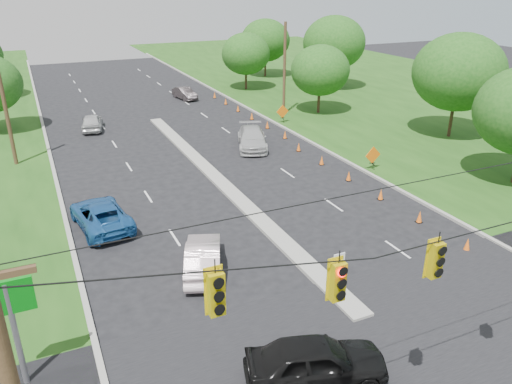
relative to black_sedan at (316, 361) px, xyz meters
name	(u,v)px	position (x,y,z in m)	size (l,w,h in m)	color
curb_left	(51,160)	(-6.63, 27.98, -0.83)	(0.25, 110.00, 0.16)	gray
curb_right	(285,129)	(13.57, 27.98, -0.83)	(0.25, 110.00, 0.16)	gray
median	(217,179)	(3.47, 18.98, -0.83)	(1.00, 34.00, 0.18)	gray
median_sign	(339,266)	(3.47, 3.98, 0.64)	(0.55, 0.06, 2.05)	gray
signal_span	(483,278)	(3.42, -3.02, 4.14)	(25.60, 0.32, 9.00)	#422D1C
utility_pole_far_left	(5,105)	(-9.03, 27.98, 3.67)	(0.28, 0.28, 9.00)	#422D1C
utility_pole_far_right	(284,70)	(15.97, 32.98, 3.67)	(0.28, 0.28, 9.00)	#422D1C
cone_1	(467,244)	(11.59, 4.48, -0.48)	(0.32, 0.32, 0.70)	orange
cone_2	(420,217)	(11.59, 7.98, -0.48)	(0.32, 0.32, 0.70)	orange
cone_3	(381,194)	(11.59, 11.48, -0.48)	(0.32, 0.32, 0.70)	orange
cone_4	(349,176)	(11.59, 14.98, -0.48)	(0.32, 0.32, 0.70)	orange
cone_5	(322,160)	(11.59, 18.48, -0.48)	(0.32, 0.32, 0.70)	orange
cone_6	(299,147)	(11.59, 21.98, -0.48)	(0.32, 0.32, 0.70)	orange
cone_7	(285,135)	(12.19, 25.48, -0.48)	(0.32, 0.32, 0.70)	orange
cone_8	(267,125)	(12.19, 28.98, -0.48)	(0.32, 0.32, 0.70)	orange
cone_9	(252,116)	(12.19, 32.48, -0.48)	(0.32, 0.32, 0.70)	orange
cone_10	(238,108)	(12.19, 35.98, -0.48)	(0.32, 0.32, 0.70)	orange
cone_11	(226,101)	(12.19, 39.48, -0.48)	(0.32, 0.32, 0.70)	orange
cone_12	(215,95)	(12.19, 42.98, -0.48)	(0.32, 0.32, 0.70)	orange
work_sign_1	(373,156)	(14.27, 15.98, 0.26)	(1.27, 0.58, 1.37)	black
work_sign_2	(282,112)	(14.27, 29.98, 0.26)	(1.27, 0.58, 1.37)	black
tree_8	(459,72)	(25.47, 19.98, 4.75)	(7.56, 7.56, 8.82)	black
tree_9	(320,70)	(19.47, 31.98, 3.51)	(5.88, 5.88, 6.86)	black
tree_10	(334,43)	(27.47, 41.98, 4.75)	(7.56, 7.56, 8.82)	black
tree_11	(265,40)	(23.47, 52.98, 4.13)	(6.72, 6.72, 7.84)	black
tree_12	(246,54)	(17.47, 45.98, 3.51)	(5.88, 5.88, 6.86)	black
black_sedan	(316,361)	(0.00, 0.00, 0.00)	(1.96, 4.86, 1.66)	black
white_sedan	(203,257)	(-1.20, 8.21, -0.08)	(1.59, 4.56, 1.50)	white
blue_pickup	(101,215)	(-4.84, 14.89, -0.07)	(2.50, 5.42, 1.51)	#1C5292
silver_car_far	(252,138)	(8.57, 24.37, -0.03)	(2.22, 5.47, 1.59)	#B3B3B3
silver_car_oncoming	(92,122)	(-2.54, 35.18, -0.09)	(1.74, 4.32, 1.47)	#B6B6B6
dark_car_receding	(185,93)	(8.90, 43.93, -0.16)	(1.41, 4.05, 1.34)	#2F292B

